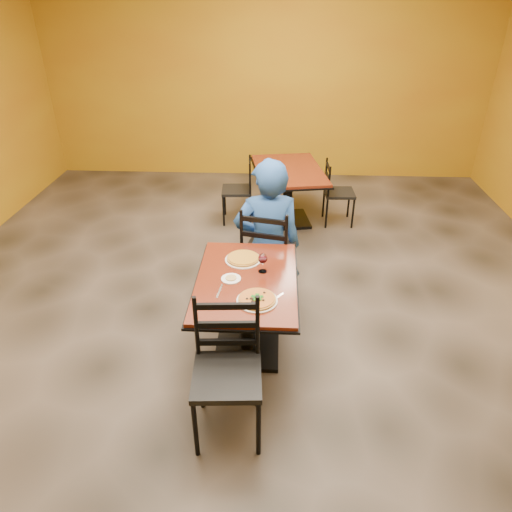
# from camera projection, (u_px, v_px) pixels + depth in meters

# --- Properties ---
(floor) EXTENTS (7.00, 8.00, 0.01)m
(floor) POSITION_uv_depth(u_px,v_px,m) (251.00, 315.00, 4.50)
(floor) COLOR black
(floor) RESTS_ON ground
(wall_back) EXTENTS (7.00, 0.01, 3.00)m
(wall_back) POSITION_uv_depth(u_px,v_px,m) (266.00, 83.00, 7.20)
(wall_back) COLOR #AB8513
(wall_back) RESTS_ON ground
(table_main) EXTENTS (0.83, 1.23, 0.75)m
(table_main) POSITION_uv_depth(u_px,v_px,m) (247.00, 299.00, 3.79)
(table_main) COLOR maroon
(table_main) RESTS_ON floor
(table_second) EXTENTS (1.07, 1.42, 0.75)m
(table_second) POSITION_uv_depth(u_px,v_px,m) (288.00, 183.00, 6.05)
(table_second) COLOR maroon
(table_second) RESTS_ON floor
(chair_main_near) EXTENTS (0.49, 0.49, 1.02)m
(chair_main_near) POSITION_uv_depth(u_px,v_px,m) (227.00, 377.00, 3.09)
(chair_main_near) COLOR black
(chair_main_near) RESTS_ON floor
(chair_main_far) EXTENTS (0.56, 0.56, 1.04)m
(chair_main_far) POSITION_uv_depth(u_px,v_px,m) (269.00, 252.00, 4.54)
(chair_main_far) COLOR black
(chair_main_far) RESTS_ON floor
(chair_second_left) EXTENTS (0.42, 0.42, 0.87)m
(chair_second_left) POSITION_uv_depth(u_px,v_px,m) (237.00, 191.00, 6.15)
(chair_second_left) COLOR black
(chair_second_left) RESTS_ON floor
(chair_second_right) EXTENTS (0.40, 0.40, 0.85)m
(chair_second_right) POSITION_uv_depth(u_px,v_px,m) (339.00, 193.00, 6.09)
(chair_second_right) COLOR black
(chair_second_right) RESTS_ON floor
(diner) EXTENTS (0.73, 0.52, 1.43)m
(diner) POSITION_uv_depth(u_px,v_px,m) (268.00, 228.00, 4.56)
(diner) COLOR #1A4193
(diner) RESTS_ON floor
(plate_main) EXTENTS (0.31, 0.31, 0.01)m
(plate_main) POSITION_uv_depth(u_px,v_px,m) (257.00, 301.00, 3.43)
(plate_main) COLOR white
(plate_main) RESTS_ON table_main
(pizza_main) EXTENTS (0.28, 0.28, 0.02)m
(pizza_main) POSITION_uv_depth(u_px,v_px,m) (257.00, 299.00, 3.42)
(pizza_main) COLOR maroon
(pizza_main) RESTS_ON plate_main
(plate_far) EXTENTS (0.31, 0.31, 0.01)m
(plate_far) POSITION_uv_depth(u_px,v_px,m) (243.00, 260.00, 3.95)
(plate_far) COLOR white
(plate_far) RESTS_ON table_main
(pizza_far) EXTENTS (0.28, 0.28, 0.02)m
(pizza_far) POSITION_uv_depth(u_px,v_px,m) (243.00, 258.00, 3.94)
(pizza_far) COLOR gold
(pizza_far) RESTS_ON plate_far
(side_plate) EXTENTS (0.16, 0.16, 0.01)m
(side_plate) POSITION_uv_depth(u_px,v_px,m) (231.00, 279.00, 3.69)
(side_plate) COLOR white
(side_plate) RESTS_ON table_main
(dip) EXTENTS (0.09, 0.09, 0.01)m
(dip) POSITION_uv_depth(u_px,v_px,m) (231.00, 278.00, 3.68)
(dip) COLOR tan
(dip) RESTS_ON side_plate
(wine_glass) EXTENTS (0.08, 0.08, 0.18)m
(wine_glass) POSITION_uv_depth(u_px,v_px,m) (263.00, 262.00, 3.75)
(wine_glass) COLOR white
(wine_glass) RESTS_ON table_main
(fork) EXTENTS (0.04, 0.19, 0.00)m
(fork) POSITION_uv_depth(u_px,v_px,m) (219.00, 291.00, 3.54)
(fork) COLOR silver
(fork) RESTS_ON table_main
(knife) EXTENTS (0.14, 0.17, 0.00)m
(knife) POSITION_uv_depth(u_px,v_px,m) (275.00, 299.00, 3.45)
(knife) COLOR silver
(knife) RESTS_ON table_main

